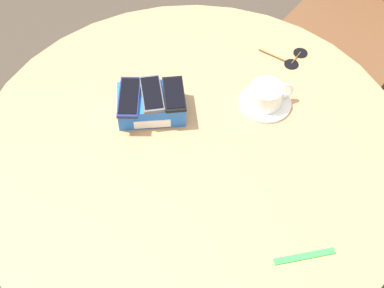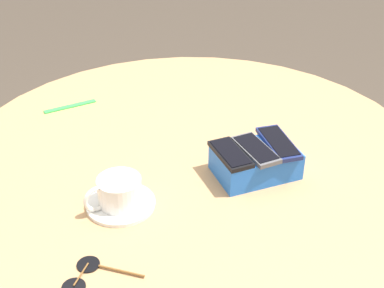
{
  "view_description": "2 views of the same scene",
  "coord_description": "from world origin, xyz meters",
  "px_view_note": "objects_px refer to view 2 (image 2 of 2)",
  "views": [
    {
      "loc": [
        0.22,
        -0.97,
        2.02
      ],
      "look_at": [
        0.0,
        0.0,
        0.76
      ],
      "focal_mm": 60.0,
      "sensor_mm": 36.0,
      "label": 1
    },
    {
      "loc": [
        0.07,
        1.05,
        1.42
      ],
      "look_at": [
        0.0,
        0.0,
        0.76
      ],
      "focal_mm": 50.0,
      "sensor_mm": 36.0,
      "label": 2
    }
  ],
  "objects_px": {
    "phone_navy": "(279,143)",
    "phone_gray": "(256,149)",
    "phone_black": "(230,154)",
    "saucer": "(121,204)",
    "lanyard_strap": "(70,106)",
    "phone_box": "(255,162)",
    "coffee_cup": "(118,191)",
    "sunglasses": "(86,275)",
    "round_table": "(192,182)"
  },
  "relations": [
    {
      "from": "phone_navy",
      "to": "phone_gray",
      "type": "xyz_separation_m",
      "value": [
        0.05,
        0.02,
        0.0
      ]
    },
    {
      "from": "coffee_cup",
      "to": "sunglasses",
      "type": "xyz_separation_m",
      "value": [
        0.05,
        0.19,
        -0.04
      ]
    },
    {
      "from": "phone_gray",
      "to": "sunglasses",
      "type": "relative_size",
      "value": 0.97
    },
    {
      "from": "saucer",
      "to": "phone_black",
      "type": "bearing_deg",
      "value": -161.7
    },
    {
      "from": "lanyard_strap",
      "to": "sunglasses",
      "type": "height_order",
      "value": "sunglasses"
    },
    {
      "from": "round_table",
      "to": "phone_black",
      "type": "height_order",
      "value": "phone_black"
    },
    {
      "from": "phone_navy",
      "to": "lanyard_strap",
      "type": "xyz_separation_m",
      "value": [
        0.5,
        -0.32,
        -0.06
      ]
    },
    {
      "from": "phone_black",
      "to": "lanyard_strap",
      "type": "xyz_separation_m",
      "value": [
        0.39,
        -0.36,
        -0.06
      ]
    },
    {
      "from": "lanyard_strap",
      "to": "sunglasses",
      "type": "xyz_separation_m",
      "value": [
        -0.1,
        0.62,
        0.0
      ]
    },
    {
      "from": "phone_box",
      "to": "phone_black",
      "type": "relative_size",
      "value": 1.54
    },
    {
      "from": "phone_black",
      "to": "round_table",
      "type": "bearing_deg",
      "value": -57.5
    },
    {
      "from": "phone_navy",
      "to": "phone_box",
      "type": "bearing_deg",
      "value": 20.03
    },
    {
      "from": "phone_navy",
      "to": "lanyard_strap",
      "type": "height_order",
      "value": "phone_navy"
    },
    {
      "from": "saucer",
      "to": "sunglasses",
      "type": "height_order",
      "value": "saucer"
    },
    {
      "from": "phone_box",
      "to": "coffee_cup",
      "type": "relative_size",
      "value": 1.76
    },
    {
      "from": "phone_box",
      "to": "saucer",
      "type": "relative_size",
      "value": 1.43
    },
    {
      "from": "phone_gray",
      "to": "phone_black",
      "type": "distance_m",
      "value": 0.06
    },
    {
      "from": "phone_box",
      "to": "phone_gray",
      "type": "bearing_deg",
      "value": 61.8
    },
    {
      "from": "coffee_cup",
      "to": "phone_gray",
      "type": "bearing_deg",
      "value": -162.61
    },
    {
      "from": "round_table",
      "to": "saucer",
      "type": "height_order",
      "value": "saucer"
    },
    {
      "from": "lanyard_strap",
      "to": "sunglasses",
      "type": "relative_size",
      "value": 1.02
    },
    {
      "from": "phone_black",
      "to": "saucer",
      "type": "distance_m",
      "value": 0.25
    },
    {
      "from": "phone_box",
      "to": "lanyard_strap",
      "type": "relative_size",
      "value": 1.41
    },
    {
      "from": "phone_gray",
      "to": "saucer",
      "type": "height_order",
      "value": "phone_gray"
    },
    {
      "from": "phone_gray",
      "to": "coffee_cup",
      "type": "bearing_deg",
      "value": 17.39
    },
    {
      "from": "phone_black",
      "to": "saucer",
      "type": "height_order",
      "value": "phone_black"
    },
    {
      "from": "round_table",
      "to": "coffee_cup",
      "type": "height_order",
      "value": "coffee_cup"
    },
    {
      "from": "phone_gray",
      "to": "lanyard_strap",
      "type": "bearing_deg",
      "value": -37.83
    },
    {
      "from": "phone_navy",
      "to": "saucer",
      "type": "height_order",
      "value": "phone_navy"
    },
    {
      "from": "phone_box",
      "to": "sunglasses",
      "type": "height_order",
      "value": "phone_box"
    },
    {
      "from": "phone_gray",
      "to": "phone_black",
      "type": "height_order",
      "value": "same"
    },
    {
      "from": "phone_black",
      "to": "saucer",
      "type": "relative_size",
      "value": 0.93
    },
    {
      "from": "coffee_cup",
      "to": "lanyard_strap",
      "type": "distance_m",
      "value": 0.46
    },
    {
      "from": "round_table",
      "to": "phone_box",
      "type": "bearing_deg",
      "value": 143.44
    },
    {
      "from": "phone_black",
      "to": "saucer",
      "type": "xyz_separation_m",
      "value": [
        0.23,
        0.08,
        -0.06
      ]
    },
    {
      "from": "phone_box",
      "to": "saucer",
      "type": "distance_m",
      "value": 0.3
    },
    {
      "from": "saucer",
      "to": "lanyard_strap",
      "type": "distance_m",
      "value": 0.46
    },
    {
      "from": "phone_navy",
      "to": "phone_black",
      "type": "height_order",
      "value": "same"
    },
    {
      "from": "phone_gray",
      "to": "sunglasses",
      "type": "height_order",
      "value": "phone_gray"
    },
    {
      "from": "phone_box",
      "to": "sunglasses",
      "type": "xyz_separation_m",
      "value": [
        0.34,
        0.28,
        -0.03
      ]
    },
    {
      "from": "phone_navy",
      "to": "coffee_cup",
      "type": "height_order",
      "value": "phone_navy"
    },
    {
      "from": "round_table",
      "to": "phone_gray",
      "type": "height_order",
      "value": "phone_gray"
    },
    {
      "from": "phone_gray",
      "to": "lanyard_strap",
      "type": "height_order",
      "value": "phone_gray"
    },
    {
      "from": "saucer",
      "to": "round_table",
      "type": "bearing_deg",
      "value": -129.32
    },
    {
      "from": "coffee_cup",
      "to": "round_table",
      "type": "bearing_deg",
      "value": -129.57
    },
    {
      "from": "phone_navy",
      "to": "sunglasses",
      "type": "xyz_separation_m",
      "value": [
        0.39,
        0.3,
        -0.06
      ]
    },
    {
      "from": "phone_navy",
      "to": "phone_gray",
      "type": "distance_m",
      "value": 0.06
    },
    {
      "from": "lanyard_strap",
      "to": "phone_black",
      "type": "bearing_deg",
      "value": 137.32
    },
    {
      "from": "phone_gray",
      "to": "lanyard_strap",
      "type": "xyz_separation_m",
      "value": [
        0.44,
        -0.34,
        -0.06
      ]
    },
    {
      "from": "phone_gray",
      "to": "phone_box",
      "type": "bearing_deg",
      "value": -118.2
    }
  ]
}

